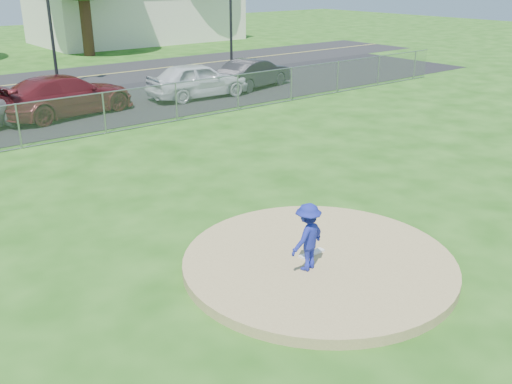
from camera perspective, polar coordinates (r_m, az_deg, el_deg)
ground at (r=19.37m, az=-14.96°, el=3.94°), size 120.00×120.00×0.00m
pitchers_mound at (r=11.50m, az=6.27°, el=-7.01°), size 5.40×5.40×0.20m
pitching_rubber at (r=11.57m, az=5.60°, el=-6.13°), size 0.60×0.15×0.04m
chain_link_fence at (r=20.98m, az=-17.43°, el=7.11°), size 40.00×0.06×1.50m
parking_lot at (r=25.29m, az=-21.12°, el=7.21°), size 50.00×8.00×0.01m
commercial_building at (r=50.85m, az=-11.80°, el=17.00°), size 16.40×9.40×4.30m
traffic_signal_right at (r=36.24m, az=-2.23°, el=17.79°), size 1.28×0.20×5.60m
pitcher at (r=10.76m, az=5.19°, el=-4.50°), size 0.94×0.66×1.33m
parked_car_darkred at (r=24.63m, az=-18.47°, el=9.17°), size 5.98×3.27×1.64m
parked_car_pearl at (r=26.98m, az=-5.84°, el=11.08°), size 4.87×2.21×1.62m
parked_car_charcoal at (r=29.27m, az=-0.19°, el=11.80°), size 4.60×2.50×1.44m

